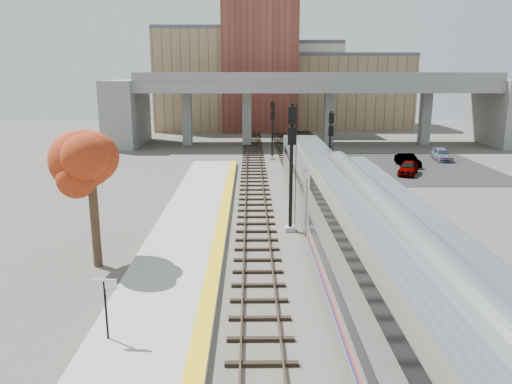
# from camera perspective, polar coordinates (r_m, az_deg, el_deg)

# --- Properties ---
(ground) EXTENTS (160.00, 160.00, 0.00)m
(ground) POSITION_cam_1_polar(r_m,az_deg,el_deg) (24.48, 7.86, -9.70)
(ground) COLOR #47423D
(ground) RESTS_ON ground
(platform) EXTENTS (4.50, 60.00, 0.35)m
(platform) POSITION_cam_1_polar(r_m,az_deg,el_deg) (24.43, -9.43, -9.37)
(platform) COLOR #9E9E99
(platform) RESTS_ON ground
(yellow_strip) EXTENTS (0.70, 60.00, 0.01)m
(yellow_strip) POSITION_cam_1_polar(r_m,az_deg,el_deg) (24.14, -4.93, -9.04)
(yellow_strip) COLOR yellow
(yellow_strip) RESTS_ON platform
(tracks) EXTENTS (10.70, 95.00, 0.25)m
(tracks) POSITION_cam_1_polar(r_m,az_deg,el_deg) (36.29, 6.47, -1.74)
(tracks) COLOR black
(tracks) RESTS_ON ground
(overpass) EXTENTS (54.00, 12.00, 9.50)m
(overpass) POSITION_cam_1_polar(r_m,az_deg,el_deg) (67.85, 6.61, 10.32)
(overpass) COLOR slate
(overpass) RESTS_ON ground
(buildings_far) EXTENTS (43.00, 21.00, 20.60)m
(buildings_far) POSITION_cam_1_polar(r_m,az_deg,el_deg) (88.93, 2.49, 12.50)
(buildings_far) COLOR #907B54
(buildings_far) RESTS_ON ground
(parking_lot) EXTENTS (14.00, 18.00, 0.04)m
(parking_lot) POSITION_cam_1_polar(r_m,az_deg,el_deg) (54.06, 18.31, 2.69)
(parking_lot) COLOR black
(parking_lot) RESTS_ON ground
(locomotive) EXTENTS (3.02, 19.05, 4.10)m
(locomotive) POSITION_cam_1_polar(r_m,az_deg,el_deg) (37.04, 6.41, 2.09)
(locomotive) COLOR #A8AAB2
(locomotive) RESTS_ON ground
(coach) EXTENTS (3.03, 25.00, 5.00)m
(coach) POSITION_cam_1_polar(r_m,az_deg,el_deg) (15.74, 16.69, -12.78)
(coach) COLOR #A8AAB2
(coach) RESTS_ON ground
(signal_mast_near) EXTENTS (0.60, 0.64, 7.82)m
(signal_mast_near) POSITION_cam_1_polar(r_m,az_deg,el_deg) (30.01, 4.05, 2.79)
(signal_mast_near) COLOR #9E9E99
(signal_mast_near) RESTS_ON ground
(signal_mast_mid) EXTENTS (0.60, 0.64, 6.51)m
(signal_mast_mid) POSITION_cam_1_polar(r_m,az_deg,el_deg) (41.63, 8.43, 4.49)
(signal_mast_mid) COLOR #9E9E99
(signal_mast_mid) RESTS_ON ground
(signal_mast_far) EXTENTS (0.60, 0.64, 6.50)m
(signal_mast_far) POSITION_cam_1_polar(r_m,az_deg,el_deg) (55.63, 1.87, 6.90)
(signal_mast_far) COLOR #9E9E99
(signal_mast_far) RESTS_ON ground
(station_sign) EXTENTS (0.90, 0.12, 2.27)m
(station_sign) POSITION_cam_1_polar(r_m,az_deg,el_deg) (18.61, -16.88, -11.33)
(station_sign) COLOR black
(station_sign) RESTS_ON platform
(tree) EXTENTS (3.60, 3.60, 6.92)m
(tree) POSITION_cam_1_polar(r_m,az_deg,el_deg) (25.50, -18.38, 2.75)
(tree) COLOR #382619
(tree) RESTS_ON ground
(car_a) EXTENTS (3.04, 4.18, 1.32)m
(car_a) POSITION_cam_1_polar(r_m,az_deg,el_deg) (49.65, 17.00, 2.67)
(car_a) COLOR #99999E
(car_a) RESTS_ON parking_lot
(car_b) EXTENTS (1.87, 4.00, 1.27)m
(car_b) POSITION_cam_1_polar(r_m,az_deg,el_deg) (53.96, 16.96, 3.48)
(car_b) COLOR #99999E
(car_b) RESTS_ON parking_lot
(car_c) EXTENTS (2.13, 4.32, 1.21)m
(car_c) POSITION_cam_1_polar(r_m,az_deg,el_deg) (59.01, 20.47, 4.01)
(car_c) COLOR #99999E
(car_c) RESTS_ON parking_lot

